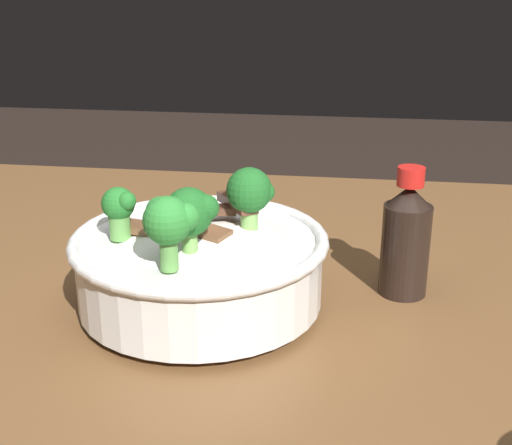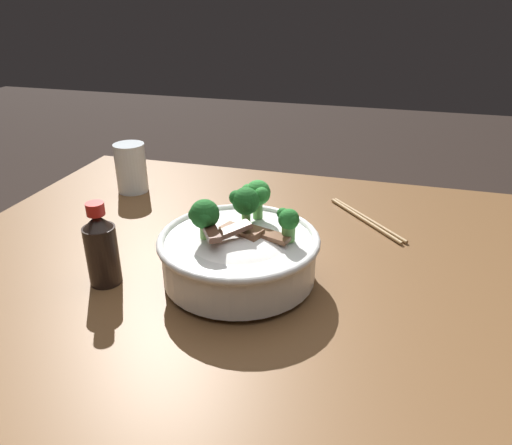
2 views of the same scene
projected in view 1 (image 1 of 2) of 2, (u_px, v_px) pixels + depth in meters
The scene contains 3 objects.
dining_table at pixel (171, 431), 0.69m from camera, with size 1.11×0.93×0.82m.
rice_bowl at pixel (200, 260), 0.63m from camera, with size 0.24×0.24×0.13m.
soy_sauce_bottle at pixel (406, 239), 0.66m from camera, with size 0.05×0.05×0.13m.
Camera 1 is at (0.17, -0.55, 1.12)m, focal length 47.81 mm.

